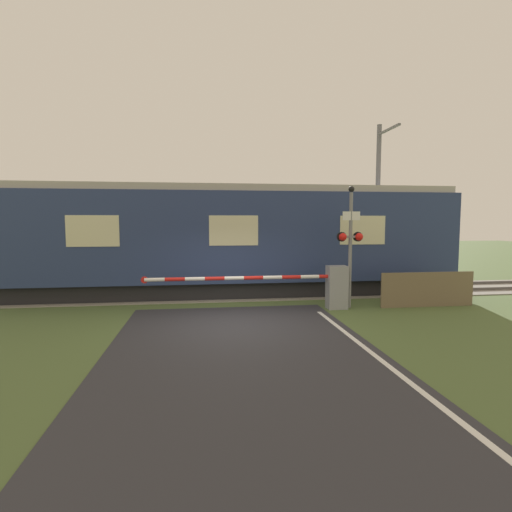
# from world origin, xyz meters

# --- Properties ---
(ground_plane) EXTENTS (80.00, 80.00, 0.00)m
(ground_plane) POSITION_xyz_m (0.00, 0.00, 0.00)
(ground_plane) COLOR #4C6033
(track_bed) EXTENTS (36.00, 3.20, 0.13)m
(track_bed) POSITION_xyz_m (0.00, 4.44, 0.02)
(track_bed) COLOR gray
(track_bed) RESTS_ON ground_plane
(train) EXTENTS (16.28, 2.96, 3.95)m
(train) POSITION_xyz_m (0.23, 4.43, 2.02)
(train) COLOR black
(train) RESTS_ON ground_plane
(crossing_barrier) EXTENTS (6.17, 0.44, 1.33)m
(crossing_barrier) POSITION_xyz_m (2.80, 1.45, 0.73)
(crossing_barrier) COLOR gray
(crossing_barrier) RESTS_ON ground_plane
(signal_post) EXTENTS (0.82, 0.26, 3.76)m
(signal_post) POSITION_xyz_m (3.73, 1.56, 2.13)
(signal_post) COLOR gray
(signal_post) RESTS_ON ground_plane
(catenary_pole) EXTENTS (0.20, 1.90, 6.84)m
(catenary_pole) POSITION_xyz_m (6.82, 6.42, 3.57)
(catenary_pole) COLOR slate
(catenary_pole) RESTS_ON ground_plane
(roadside_fence) EXTENTS (3.08, 0.06, 1.10)m
(roadside_fence) POSITION_xyz_m (6.21, 1.32, 0.55)
(roadside_fence) COLOR #726047
(roadside_fence) RESTS_ON ground_plane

